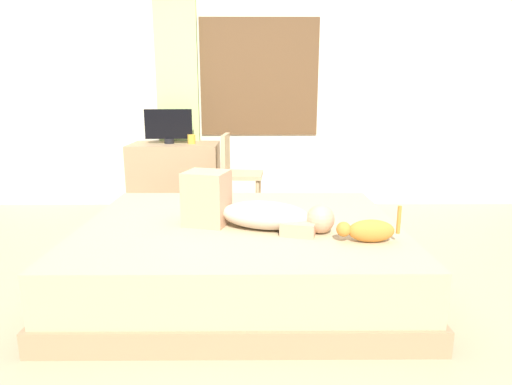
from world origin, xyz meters
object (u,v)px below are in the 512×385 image
(person_lying, at_px, (250,209))
(cat, at_px, (368,230))
(bed, at_px, (241,253))
(desk, at_px, (176,179))
(tv_monitor, at_px, (169,126))
(chair_by_desk, at_px, (236,170))
(cup, at_px, (191,139))

(person_lying, distance_m, cat, 0.72)
(bed, xyz_separation_m, cat, (0.72, -0.38, 0.29))
(cat, bearing_deg, desk, 124.41)
(desk, xyz_separation_m, tv_monitor, (-0.05, 0.00, 0.55))
(cat, bearing_deg, chair_by_desk, 113.58)
(tv_monitor, distance_m, cup, 0.27)
(person_lying, bearing_deg, tv_monitor, 114.52)
(cat, distance_m, cup, 2.48)
(desk, bearing_deg, tv_monitor, 180.00)
(cup, bearing_deg, cat, -58.82)
(cup, bearing_deg, tv_monitor, 175.13)
(tv_monitor, bearing_deg, desk, 0.00)
(person_lying, distance_m, chair_by_desk, 1.59)
(person_lying, xyz_separation_m, desk, (-0.79, 1.85, -0.17))
(person_lying, bearing_deg, cat, -22.67)
(tv_monitor, distance_m, chair_by_desk, 0.85)
(cat, distance_m, desk, 2.58)
(person_lying, relative_size, tv_monitor, 1.95)
(tv_monitor, relative_size, cup, 5.09)
(desk, relative_size, chair_by_desk, 1.05)
(cat, height_order, desk, desk)
(cat, relative_size, tv_monitor, 0.74)
(person_lying, xyz_separation_m, cup, (-0.61, 1.83, 0.24))
(cat, bearing_deg, cup, 121.18)
(desk, bearing_deg, person_lying, -66.79)
(person_lying, relative_size, chair_by_desk, 1.09)
(desk, height_order, cup, cup)
(person_lying, bearing_deg, desk, 113.21)
(cat, bearing_deg, bed, 152.00)
(cat, bearing_deg, tv_monitor, 125.33)
(cup, relative_size, chair_by_desk, 0.11)
(bed, height_order, chair_by_desk, chair_by_desk)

